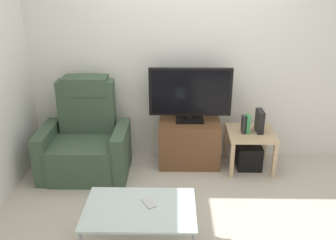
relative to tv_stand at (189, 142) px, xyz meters
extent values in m
plane|color=#B2A899|center=(-0.06, -0.84, -0.27)|extent=(6.40, 6.40, 0.00)
cube|color=silver|center=(-0.06, 0.29, 1.03)|extent=(6.40, 0.06, 2.60)
cube|color=brown|center=(0.00, 0.00, 0.00)|extent=(0.72, 0.46, 0.54)
cube|color=black|center=(0.00, -0.22, 0.11)|extent=(0.66, 0.02, 0.02)
cube|color=black|center=(0.00, -0.17, 0.14)|extent=(0.34, 0.11, 0.04)
cube|color=black|center=(0.00, 0.02, 0.29)|extent=(0.32, 0.20, 0.03)
cube|color=black|center=(0.00, 0.02, 0.33)|extent=(0.06, 0.04, 0.05)
cube|color=black|center=(0.00, 0.02, 0.63)|extent=(0.95, 0.05, 0.56)
cube|color=black|center=(0.00, 0.00, 0.63)|extent=(0.87, 0.01, 0.50)
cube|color=#384C38|center=(-1.20, -0.27, -0.06)|extent=(0.70, 0.72, 0.42)
cube|color=#384C38|center=(-1.20, 0.00, 0.46)|extent=(0.64, 0.20, 0.62)
cube|color=#384C38|center=(-1.20, 0.02, 0.71)|extent=(0.50, 0.26, 0.20)
cube|color=#384C38|center=(-1.62, -0.27, 0.01)|extent=(0.14, 0.68, 0.56)
cube|color=#384C38|center=(-0.78, -0.27, 0.01)|extent=(0.14, 0.68, 0.56)
cube|color=tan|center=(0.71, -0.10, 0.17)|extent=(0.54, 0.54, 0.04)
cube|color=tan|center=(0.47, -0.33, -0.06)|extent=(0.04, 0.04, 0.43)
cube|color=tan|center=(0.95, -0.33, -0.06)|extent=(0.04, 0.04, 0.43)
cube|color=tan|center=(0.47, 0.14, -0.06)|extent=(0.04, 0.04, 0.43)
cube|color=tan|center=(0.95, 0.14, -0.06)|extent=(0.04, 0.04, 0.43)
cube|color=black|center=(0.71, -0.10, -0.13)|extent=(0.28, 0.28, 0.28)
cube|color=#262626|center=(0.61, -0.12, 0.29)|extent=(0.03, 0.12, 0.20)
cube|color=#388C4C|center=(0.66, -0.12, 0.30)|extent=(0.04, 0.11, 0.21)
cube|color=black|center=(0.80, -0.09, 0.32)|extent=(0.07, 0.20, 0.26)
cube|color=#B2C6C1|center=(-0.46, -1.53, 0.13)|extent=(0.90, 0.60, 0.02)
cylinder|color=gray|center=(-0.88, -1.26, -0.08)|extent=(0.02, 0.02, 0.40)
cylinder|color=gray|center=(-0.04, -1.26, -0.08)|extent=(0.02, 0.02, 0.40)
cube|color=#B7B7BC|center=(-0.39, -1.46, 0.15)|extent=(0.13, 0.17, 0.01)
camera|label=1|loc=(-0.19, -3.98, 1.90)|focal=39.06mm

